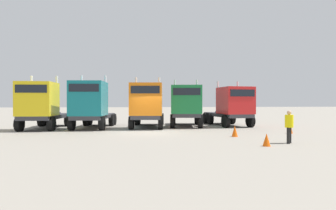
{
  "coord_description": "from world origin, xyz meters",
  "views": [
    {
      "loc": [
        -1.02,
        -18.45,
        2.04
      ],
      "look_at": [
        1.95,
        4.43,
        1.83
      ],
      "focal_mm": 29.02,
      "sensor_mm": 36.0,
      "label": 1
    }
  ],
  "objects_px": {
    "semi_truck_orange": "(147,105)",
    "semi_truck_red": "(232,106)",
    "semi_truck_green": "(186,105)",
    "traffic_cone_far": "(235,131)",
    "semi_truck_yellow": "(42,106)",
    "semi_truck_teal": "(91,104)",
    "visitor_in_hivis": "(289,124)",
    "traffic_cone_near": "(267,140)",
    "traffic_cone_mid": "(290,128)"
  },
  "relations": [
    {
      "from": "semi_truck_yellow",
      "to": "traffic_cone_near",
      "type": "bearing_deg",
      "value": 56.66
    },
    {
      "from": "semi_truck_red",
      "to": "semi_truck_yellow",
      "type": "bearing_deg",
      "value": -91.98
    },
    {
      "from": "semi_truck_orange",
      "to": "traffic_cone_near",
      "type": "bearing_deg",
      "value": 34.91
    },
    {
      "from": "semi_truck_red",
      "to": "traffic_cone_near",
      "type": "xyz_separation_m",
      "value": [
        -2.24,
        -10.41,
        -1.47
      ]
    },
    {
      "from": "semi_truck_green",
      "to": "semi_truck_red",
      "type": "relative_size",
      "value": 1.04
    },
    {
      "from": "semi_truck_orange",
      "to": "semi_truck_red",
      "type": "bearing_deg",
      "value": 103.16
    },
    {
      "from": "semi_truck_orange",
      "to": "traffic_cone_near",
      "type": "xyz_separation_m",
      "value": [
        5.08,
        -9.63,
        -1.52
      ]
    },
    {
      "from": "semi_truck_red",
      "to": "traffic_cone_far",
      "type": "height_order",
      "value": "semi_truck_red"
    },
    {
      "from": "semi_truck_teal",
      "to": "semi_truck_red",
      "type": "xyz_separation_m",
      "value": [
        11.66,
        0.87,
        -0.12
      ]
    },
    {
      "from": "visitor_in_hivis",
      "to": "traffic_cone_far",
      "type": "relative_size",
      "value": 2.49
    },
    {
      "from": "semi_truck_green",
      "to": "visitor_in_hivis",
      "type": "distance_m",
      "value": 10.25
    },
    {
      "from": "semi_truck_orange",
      "to": "traffic_cone_mid",
      "type": "relative_size",
      "value": 8.81
    },
    {
      "from": "semi_truck_teal",
      "to": "semi_truck_orange",
      "type": "bearing_deg",
      "value": 97.27
    },
    {
      "from": "semi_truck_orange",
      "to": "traffic_cone_near",
      "type": "distance_m",
      "value": 10.99
    },
    {
      "from": "semi_truck_teal",
      "to": "semi_truck_red",
      "type": "relative_size",
      "value": 1.07
    },
    {
      "from": "traffic_cone_far",
      "to": "semi_truck_red",
      "type": "bearing_deg",
      "value": 70.64
    },
    {
      "from": "semi_truck_red",
      "to": "traffic_cone_mid",
      "type": "bearing_deg",
      "value": 13.04
    },
    {
      "from": "semi_truck_green",
      "to": "traffic_cone_far",
      "type": "bearing_deg",
      "value": 23.26
    },
    {
      "from": "semi_truck_teal",
      "to": "traffic_cone_near",
      "type": "relative_size",
      "value": 10.71
    },
    {
      "from": "visitor_in_hivis",
      "to": "traffic_cone_mid",
      "type": "bearing_deg",
      "value": -77.88
    },
    {
      "from": "semi_truck_green",
      "to": "visitor_in_hivis",
      "type": "xyz_separation_m",
      "value": [
        3.33,
        -9.65,
        -0.86
      ]
    },
    {
      "from": "semi_truck_teal",
      "to": "traffic_cone_near",
      "type": "bearing_deg",
      "value": 50.66
    },
    {
      "from": "traffic_cone_mid",
      "to": "semi_truck_yellow",
      "type": "bearing_deg",
      "value": 164.69
    },
    {
      "from": "semi_truck_red",
      "to": "visitor_in_hivis",
      "type": "height_order",
      "value": "semi_truck_red"
    },
    {
      "from": "semi_truck_yellow",
      "to": "semi_truck_green",
      "type": "bearing_deg",
      "value": 97.06
    },
    {
      "from": "semi_truck_yellow",
      "to": "semi_truck_red",
      "type": "height_order",
      "value": "semi_truck_yellow"
    },
    {
      "from": "semi_truck_teal",
      "to": "traffic_cone_near",
      "type": "distance_m",
      "value": 13.5
    },
    {
      "from": "semi_truck_yellow",
      "to": "semi_truck_red",
      "type": "relative_size",
      "value": 1.09
    },
    {
      "from": "semi_truck_yellow",
      "to": "semi_truck_orange",
      "type": "xyz_separation_m",
      "value": [
        7.92,
        0.15,
        0.02
      ]
    },
    {
      "from": "semi_truck_orange",
      "to": "semi_truck_red",
      "type": "xyz_separation_m",
      "value": [
        7.32,
        0.78,
        -0.05
      ]
    },
    {
      "from": "semi_truck_orange",
      "to": "traffic_cone_near",
      "type": "relative_size",
      "value": 10.97
    },
    {
      "from": "semi_truck_teal",
      "to": "traffic_cone_mid",
      "type": "height_order",
      "value": "semi_truck_teal"
    },
    {
      "from": "semi_truck_orange",
      "to": "visitor_in_hivis",
      "type": "distance_m",
      "value": 11.17
    },
    {
      "from": "semi_truck_yellow",
      "to": "traffic_cone_far",
      "type": "bearing_deg",
      "value": 68.08
    },
    {
      "from": "semi_truck_yellow",
      "to": "semi_truck_teal",
      "type": "xyz_separation_m",
      "value": [
        3.58,
        0.06,
        0.09
      ]
    },
    {
      "from": "semi_truck_green",
      "to": "traffic_cone_mid",
      "type": "xyz_separation_m",
      "value": [
        5.91,
        -5.53,
        -1.44
      ]
    },
    {
      "from": "semi_truck_red",
      "to": "traffic_cone_mid",
      "type": "relative_size",
      "value": 8.03
    },
    {
      "from": "semi_truck_green",
      "to": "traffic_cone_far",
      "type": "height_order",
      "value": "semi_truck_green"
    },
    {
      "from": "semi_truck_orange",
      "to": "traffic_cone_far",
      "type": "relative_size",
      "value": 9.91
    },
    {
      "from": "semi_truck_green",
      "to": "traffic_cone_far",
      "type": "distance_m",
      "value": 7.1
    },
    {
      "from": "traffic_cone_near",
      "to": "semi_truck_green",
      "type": "bearing_deg",
      "value": 99.84
    },
    {
      "from": "semi_truck_green",
      "to": "semi_truck_teal",
      "type": "bearing_deg",
      "value": -74.43
    },
    {
      "from": "semi_truck_green",
      "to": "visitor_in_hivis",
      "type": "bearing_deg",
      "value": 28.68
    },
    {
      "from": "semi_truck_red",
      "to": "traffic_cone_far",
      "type": "bearing_deg",
      "value": -24.83
    },
    {
      "from": "semi_truck_teal",
      "to": "semi_truck_red",
      "type": "bearing_deg",
      "value": 100.3
    },
    {
      "from": "traffic_cone_far",
      "to": "semi_truck_orange",
      "type": "bearing_deg",
      "value": 129.12
    },
    {
      "from": "visitor_in_hivis",
      "to": "semi_truck_teal",
      "type": "bearing_deg",
      "value": 5.26
    },
    {
      "from": "visitor_in_hivis",
      "to": "traffic_cone_near",
      "type": "distance_m",
      "value": 1.8
    },
    {
      "from": "semi_truck_red",
      "to": "traffic_cone_near",
      "type": "distance_m",
      "value": 10.75
    },
    {
      "from": "semi_truck_green",
      "to": "traffic_cone_mid",
      "type": "bearing_deg",
      "value": 56.56
    }
  ]
}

